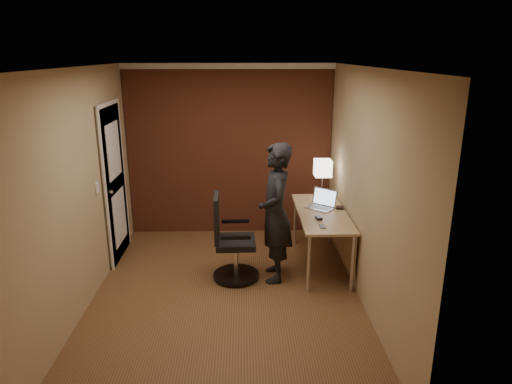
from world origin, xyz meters
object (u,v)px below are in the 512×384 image
phone (322,226)px  person (275,213)px  mouse (319,218)px  desk (327,221)px  office_chair (230,243)px  laptop (322,203)px  wallet (340,208)px  desk_lamp (323,169)px

phone → person: person is taller
mouse → phone: (0.00, -0.25, -0.01)m
desk → person: (-0.68, -0.33, 0.23)m
office_chair → person: size_ratio=0.62×
desk → laptop: bearing=105.1°
wallet → laptop: bearing=166.7°
desk → desk_lamp: 0.78m
wallet → office_chair: 1.49m
office_chair → person: 0.66m
laptop → mouse: (-0.11, -0.44, -0.05)m
desk_lamp → phone: size_ratio=4.65×
desk_lamp → mouse: (-0.17, -0.83, -0.40)m
office_chair → phone: bearing=-10.0°
mouse → wallet: 0.51m
desk_lamp → laptop: desk_lamp is taller
phone → person: size_ratio=0.07×
person → phone: bearing=68.8°
desk → laptop: 0.26m
desk → mouse: size_ratio=15.00×
laptop → person: 0.81m
mouse → desk: bearing=47.4°
phone → office_chair: office_chair is taller
person → desk_lamp: bearing=140.5°
desk_lamp → office_chair: 1.67m
desk → wallet: bearing=33.1°
mouse → office_chair: size_ratio=0.10×
phone → office_chair: 1.11m
desk_lamp → phone: (-0.17, -1.08, -0.41)m
phone → person: 0.57m
phone → wallet: 0.71m
phone → desk_lamp: bearing=77.4°
laptop → person: bearing=-141.9°
desk_lamp → office_chair: desk_lamp is taller
laptop → person: size_ratio=0.25×
person → mouse: bearing=95.0°
laptop → wallet: laptop is taller
mouse → office_chair: 1.10m
laptop → wallet: size_ratio=3.81×
mouse → laptop: bearing=63.2°
laptop → phone: size_ratio=3.65×
desk → phone: (-0.15, -0.52, 0.13)m
desk_lamp → office_chair: (-1.23, -0.89, -0.69)m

